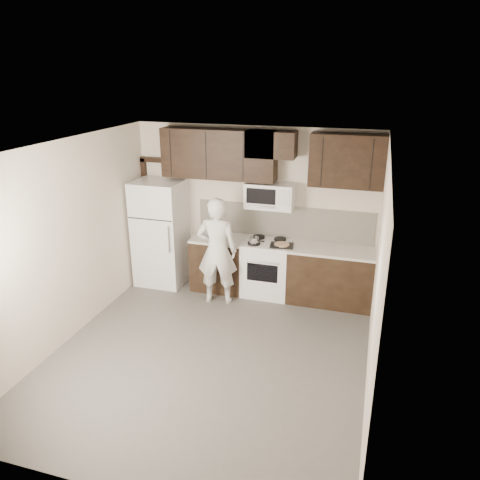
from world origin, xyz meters
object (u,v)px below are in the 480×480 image
at_px(microwave, 270,196).
at_px(person, 217,251).
at_px(refrigerator, 161,233).
at_px(stove, 267,268).

relative_size(microwave, person, 0.44).
bearing_deg(microwave, refrigerator, -174.85).
relative_size(stove, refrigerator, 0.52).
height_order(microwave, person, microwave).
relative_size(stove, microwave, 1.24).
distance_m(stove, person, 0.93).
bearing_deg(refrigerator, person, -20.68).
height_order(refrigerator, person, refrigerator).
bearing_deg(stove, person, -144.40).
distance_m(microwave, person, 1.21).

